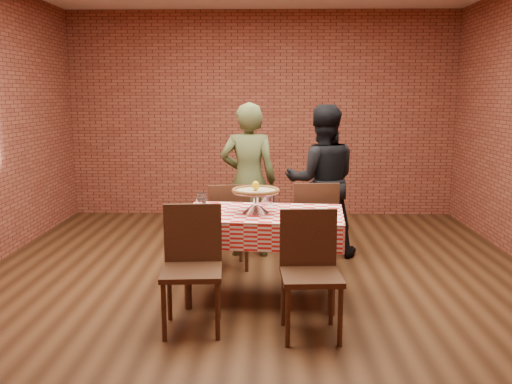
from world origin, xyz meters
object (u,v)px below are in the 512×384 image
pizza_stand (256,202)px  water_glass_left (201,207)px  pizza (256,191)px  chair_far_left (227,225)px  water_glass_right (202,201)px  chair_near_left (192,270)px  table (263,256)px  diner_black (322,181)px  diner_olive (248,180)px  chair_near_right (311,276)px  condiment_caddy (268,197)px  chair_far_right (313,226)px

pizza_stand → water_glass_left: size_ratio=3.04×
pizza → chair_far_left: size_ratio=0.46×
water_glass_right → chair_near_left: (0.02, -0.83, -0.36)m
table → diner_black: bearing=64.7°
pizza → diner_olive: (-0.11, 1.31, -0.11)m
water_glass_right → chair_far_left: (0.17, 0.66, -0.38)m
table → pizza: (-0.06, -0.01, 0.57)m
chair_near_left → chair_near_right: bearing=-9.8°
pizza → water_glass_right: (-0.48, 0.18, -0.12)m
table → diner_black: (0.63, 1.32, 0.44)m
pizza → chair_far_left: bearing=110.2°
chair_near_left → chair_near_right: 0.88m
condiment_caddy → chair_far_left: size_ratio=0.16×
pizza_stand → chair_far_left: pizza_stand is taller
water_glass_right → diner_black: size_ratio=0.08×
pizza_stand → water_glass_right: (-0.48, 0.18, -0.02)m
diner_olive → chair_far_right: bearing=143.3°
diner_olive → water_glass_left: bearing=78.2°
chair_near_left → diner_olive: diner_olive is taller
pizza_stand → chair_far_right: (0.55, 0.78, -0.39)m
water_glass_right → chair_near_right: bearing=-45.8°
water_glass_right → condiment_caddy: (0.58, 0.15, 0.01)m
pizza_stand → chair_near_left: 0.89m
condiment_caddy → chair_far_left: (-0.41, 0.51, -0.39)m
condiment_caddy → diner_black: (0.58, 1.01, -0.01)m
condiment_caddy → chair_near_left: 1.19m
chair_near_right → chair_far_left: bearing=111.3°
table → pizza: bearing=-167.0°
chair_near_right → diner_black: 2.12m
chair_near_left → chair_near_right: size_ratio=1.02×
pizza_stand → chair_near_left: (-0.46, -0.65, -0.39)m
chair_near_left → chair_far_right: size_ratio=1.01×
chair_far_left → pizza_stand: bearing=97.6°
table → chair_far_left: (-0.37, 0.83, 0.07)m
pizza → water_glass_right: pizza is taller
table → water_glass_right: water_glass_right is taller
table → pizza: 0.57m
chair_near_left → chair_far_left: size_ratio=1.05×
pizza_stand → condiment_caddy: size_ratio=2.77×
chair_far_right → pizza_stand: bearing=50.8°
water_glass_left → condiment_caddy: bearing=36.7°
chair_far_right → chair_far_left: bearing=-8.2°
chair_near_left → diner_black: bearing=56.0°
pizza → condiment_caddy: bearing=72.7°
water_glass_left → diner_black: (1.13, 1.42, -0.01)m
water_glass_left → chair_far_right: 1.37m
water_glass_left → chair_near_right: bearing=-37.2°
water_glass_left → chair_far_left: size_ratio=0.15×
chair_near_left → diner_black: (1.14, 1.99, 0.36)m
pizza → chair_far_right: size_ratio=0.44×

